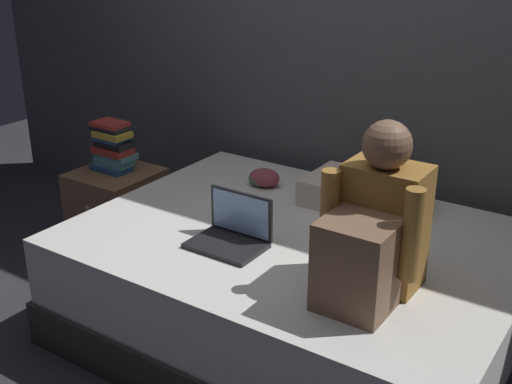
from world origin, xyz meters
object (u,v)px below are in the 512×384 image
Objects in this scene: laptop at (232,232)px; clothes_pile at (263,178)px; book_stack at (113,147)px; nightstand at (118,213)px; person_sitting at (374,231)px; pillow at (364,194)px; bed at (297,287)px.

laptop is 0.70m from clothes_pile.
laptop is 1.20m from book_stack.
nightstand is 0.79× the size of person_sitting.
pillow is (0.29, 0.69, 0.01)m from laptop.
bed is 1.38m from book_stack.
clothes_pile reaches higher than nightstand.
clothes_pile is at bearing 138.32° from bed.
laptop is 0.57× the size of pillow.
person_sitting is 3.85× the size of clothes_pile.
person_sitting is 0.83m from pillow.
bed is at bearing 150.00° from person_sitting.
bed is 3.84× the size of nightstand.
clothes_pile is at bearing 15.46° from book_stack.
person_sitting is (0.48, -0.27, 0.52)m from bed.
clothes_pile is at bearing 16.92° from nightstand.
person_sitting is at bearing -13.29° from nightstand.
pillow is 1.95× the size of book_stack.
laptop is 1.88× the size of clothes_pile.
bed is 11.76× the size of clothes_pile.
book_stack is 0.90m from clothes_pile.
laptop is at bearing -67.77° from clothes_pile.
person_sitting is at bearing -13.74° from book_stack.
person_sitting is at bearing -2.62° from laptop.
person_sitting is 1.17m from clothes_pile.
pillow reaches higher than nightstand.
bed is at bearing -41.68° from clothes_pile.
bed is 0.45m from laptop.
book_stack reaches higher than laptop.
laptop reaches higher than clothes_pile.
person_sitting reaches higher than nightstand.
nightstand is 3.06× the size of clothes_pile.
person_sitting reaches higher than book_stack.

